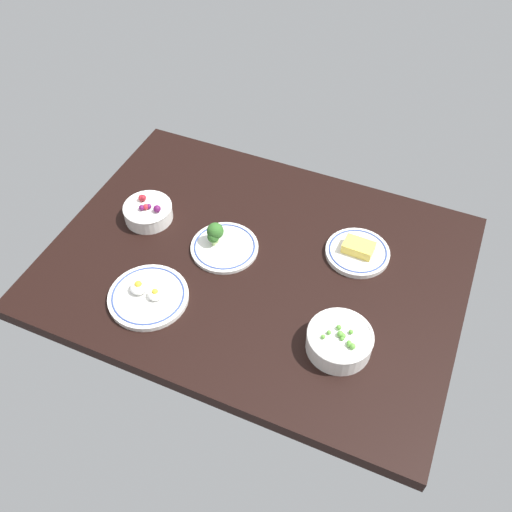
# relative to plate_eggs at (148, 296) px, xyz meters

# --- Properties ---
(dining_table) EXTENTS (1.13, 0.84, 0.04)m
(dining_table) POSITION_rel_plate_eggs_xyz_m (0.21, 0.23, -0.03)
(dining_table) COLOR black
(dining_table) RESTS_ON ground
(plate_eggs) EXTENTS (0.21, 0.21, 0.05)m
(plate_eggs) POSITION_rel_plate_eggs_xyz_m (0.00, 0.00, 0.00)
(plate_eggs) COLOR white
(plate_eggs) RESTS_ON dining_table
(plate_broccoli) EXTENTS (0.19, 0.19, 0.08)m
(plate_broccoli) POSITION_rel_plate_eggs_xyz_m (0.10, 0.24, 0.01)
(plate_broccoli) COLOR white
(plate_broccoli) RESTS_ON dining_table
(plate_cheese) EXTENTS (0.18, 0.18, 0.04)m
(plate_cheese) POSITION_rel_plate_eggs_xyz_m (0.46, 0.36, 0.00)
(plate_cheese) COLOR white
(plate_cheese) RESTS_ON dining_table
(bowl_berries) EXTENTS (0.14, 0.14, 0.07)m
(bowl_berries) POSITION_rel_plate_eggs_xyz_m (-0.15, 0.26, 0.02)
(bowl_berries) COLOR white
(bowl_berries) RESTS_ON dining_table
(bowl_peas) EXTENTS (0.16, 0.16, 0.07)m
(bowl_peas) POSITION_rel_plate_eggs_xyz_m (0.50, 0.05, 0.02)
(bowl_peas) COLOR white
(bowl_peas) RESTS_ON dining_table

